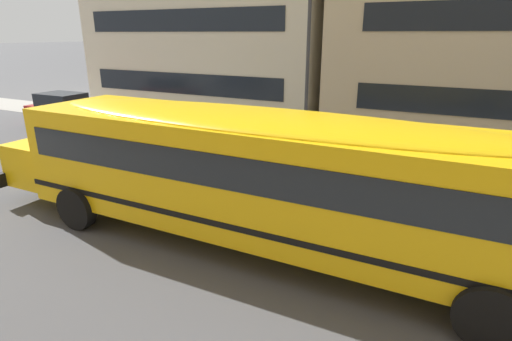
{
  "coord_description": "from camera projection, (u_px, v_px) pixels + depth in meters",
  "views": [
    {
      "loc": [
        2.28,
        -8.73,
        4.49
      ],
      "look_at": [
        -1.89,
        -0.72,
        1.45
      ],
      "focal_mm": 28.62,
      "sensor_mm": 36.0,
      "label": 1
    }
  ],
  "objects": [
    {
      "name": "ground_plane",
      "position": [
        340.0,
        231.0,
        9.76
      ],
      "size": [
        400.0,
        400.0,
        0.0
      ],
      "primitive_type": "plane",
      "color": "#4C4C4F"
    },
    {
      "name": "sidewalk_far",
      "position": [
        396.0,
        152.0,
        16.25
      ],
      "size": [
        120.0,
        3.0,
        0.01
      ],
      "primitive_type": "cube",
      "color": "gray",
      "rests_on": "ground_plane"
    },
    {
      "name": "lane_centreline",
      "position": [
        340.0,
        231.0,
        9.76
      ],
      "size": [
        110.0,
        0.16,
        0.01
      ],
      "primitive_type": "cube",
      "color": "silver",
      "rests_on": "ground_plane"
    },
    {
      "name": "school_bus",
      "position": [
        253.0,
        167.0,
        8.68
      ],
      "size": [
        13.4,
        3.17,
        2.99
      ],
      "rotation": [
        0.0,
        0.0,
        3.15
      ],
      "color": "yellow",
      "rests_on": "ground_plane"
    },
    {
      "name": "parked_car_red_past_driveway",
      "position": [
        64.0,
        109.0,
        20.68
      ],
      "size": [
        3.94,
        1.96,
        1.64
      ],
      "rotation": [
        0.0,
        0.0,
        0.03
      ],
      "color": "maroon",
      "rests_on": "ground_plane"
    },
    {
      "name": "street_lamp",
      "position": [
        309.0,
        38.0,
        15.87
      ],
      "size": [
        0.44,
        0.44,
        6.8
      ],
      "color": "#38383D",
      "rests_on": "ground_plane"
    }
  ]
}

